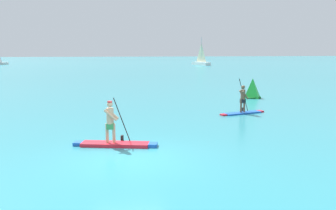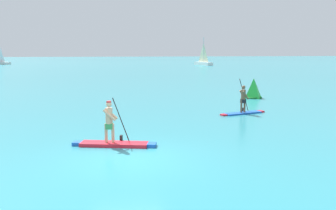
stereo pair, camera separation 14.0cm
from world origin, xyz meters
The scene contains 5 objects.
ground centered at (0.00, 0.00, 0.00)m, with size 440.00×440.00×0.00m, color teal.
paddleboarder_mid_center centered at (-0.40, 1.75, 0.33)m, with size 3.14×1.31×1.79m.
paddleboarder_far_right centered at (7.17, 7.32, 0.42)m, with size 2.89×1.14×2.03m.
race_marker_buoy centered at (10.73, 13.66, 0.68)m, with size 1.31×1.31×1.50m.
sailboat_right_horizon centered at (25.92, 75.93, 0.76)m, with size 3.31×6.57×6.93m.
Camera 1 is at (-1.15, -11.51, 3.52)m, focal length 38.47 mm.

